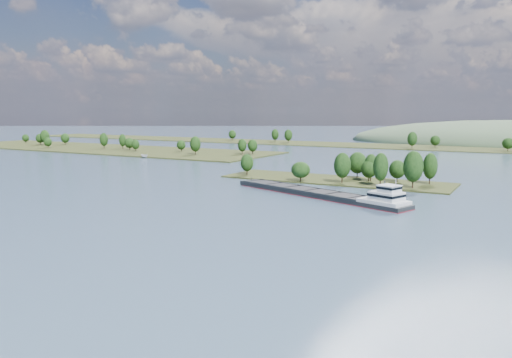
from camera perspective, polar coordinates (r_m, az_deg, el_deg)
The scene contains 6 objects.
ground at distance 167.61m, azimuth 1.74°, elevation -2.70°, with size 1800.00×1800.00×0.00m, color #34465B.
tree_island at distance 217.82m, azimuth 10.72°, elevation 0.71°, with size 100.00×31.10×15.85m.
left_bank at distance 419.05m, azimuth -17.34°, elevation 3.40°, with size 300.00×80.00×14.81m.
back_shoreline at distance 432.23m, azimuth 20.28°, elevation 3.37°, with size 900.00×60.00×15.37m.
cargo_barge at distance 178.20m, azimuth 8.05°, elevation -1.72°, with size 74.57×34.44×10.29m.
motorboat at distance 333.52m, azimuth -12.63°, elevation 2.59°, with size 2.40×6.39×2.47m, color silver.
Camera 1 is at (76.63, -25.88, 30.64)m, focal length 35.00 mm.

